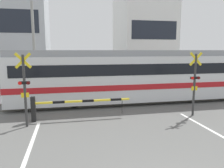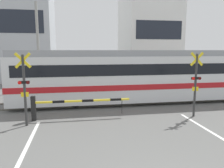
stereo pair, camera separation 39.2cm
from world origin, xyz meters
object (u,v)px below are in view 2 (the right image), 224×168
Objects in this scene: crossing_barrier_far at (131,83)px; crossing_barrier_near at (62,104)px; commuter_train at (169,74)px; crossing_signal_right at (196,82)px; pedestrian at (109,76)px; crossing_signal_left at (24,86)px.

crossing_barrier_near is at bearing -129.74° from crossing_barrier_far.
crossing_signal_right is (-0.18, -3.48, 0.01)m from commuter_train.
crossing_signal_left is at bearing -117.09° from pedestrian.
commuter_train is 3.78m from crossing_barrier_far.
crossing_signal_left reaches higher than pedestrian.
crossing_signal_left is 11.90m from pedestrian.
crossing_signal_right reaches higher than pedestrian.
crossing_barrier_far is 2.98× the size of pedestrian.
crossing_signal_left is (-1.50, -0.67, 1.04)m from crossing_barrier_near.
crossing_signal_left is 8.02m from crossing_signal_right.
crossing_signal_left is at bearing -156.99° from commuter_train.
crossing_barrier_far is 6.95m from crossing_signal_right.
crossing_barrier_near is 7.85m from crossing_barrier_far.
crossing_signal_right is (8.02, 0.00, 0.00)m from crossing_signal_left.
commuter_train reaches higher than pedestrian.
commuter_train is 7.34m from crossing_barrier_near.
crossing_barrier_far is (-1.69, 3.22, -1.03)m from commuter_train.
crossing_barrier_far is 9.41m from crossing_signal_left.
crossing_signal_left is (-6.52, -6.71, 1.04)m from crossing_barrier_far.
pedestrian is (5.41, 10.57, -0.87)m from crossing_signal_left.
crossing_barrier_near is 1.47× the size of crossing_signal_left.
crossing_signal_left is at bearing 180.00° from crossing_signal_right.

